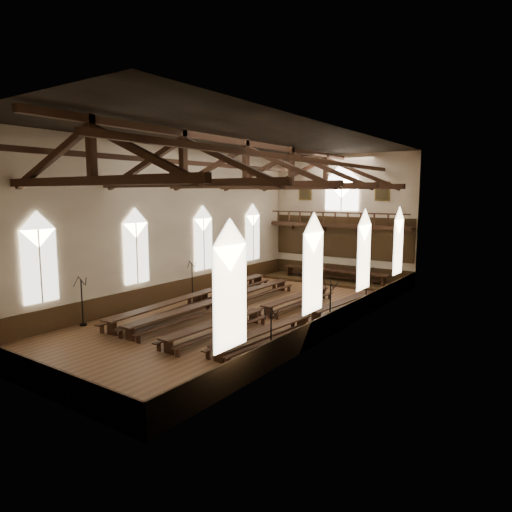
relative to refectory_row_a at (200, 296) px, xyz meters
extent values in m
plane|color=brown|center=(3.49, 0.13, -0.59)|extent=(26.00, 26.00, 0.00)
plane|color=beige|center=(3.49, 13.13, 4.41)|extent=(12.00, 0.00, 12.00)
plane|color=beige|center=(3.49, -12.87, 4.41)|extent=(12.00, 0.00, 12.00)
plane|color=beige|center=(-2.51, 0.13, 4.41)|extent=(0.00, 26.00, 26.00)
plane|color=beige|center=(9.49, 0.13, 4.41)|extent=(0.00, 26.00, 26.00)
plane|color=black|center=(3.49, 0.13, 9.41)|extent=(26.00, 26.00, 0.00)
cube|color=#382210|center=(3.49, 13.09, 0.01)|extent=(11.90, 0.08, 1.20)
cube|color=#382210|center=(3.49, -12.83, 0.01)|extent=(11.90, 0.08, 1.20)
cube|color=#382210|center=(-2.47, 0.13, 0.01)|extent=(0.08, 25.90, 1.20)
cube|color=#382210|center=(9.45, 0.13, 0.01)|extent=(0.08, 25.90, 1.20)
cube|color=white|center=(-2.41, -8.87, 2.81)|extent=(0.05, 1.80, 3.60)
cube|color=white|center=(-2.41, -8.87, 4.61)|extent=(0.05, 1.80, 1.80)
cylinder|color=beige|center=(-2.37, -8.87, 2.81)|extent=(0.08, 0.08, 3.60)
cube|color=white|center=(-2.41, -2.87, 2.81)|extent=(0.05, 1.80, 3.60)
cube|color=white|center=(-2.41, -2.87, 4.61)|extent=(0.05, 1.80, 1.80)
cylinder|color=beige|center=(-2.37, -2.87, 2.81)|extent=(0.08, 0.08, 3.60)
cube|color=white|center=(-2.41, 3.13, 2.81)|extent=(0.05, 1.80, 3.60)
cube|color=white|center=(-2.41, 3.13, 4.61)|extent=(0.05, 1.80, 1.80)
cylinder|color=beige|center=(-2.37, 3.13, 2.81)|extent=(0.08, 0.08, 3.60)
cube|color=white|center=(-2.41, 9.13, 2.81)|extent=(0.05, 1.80, 3.60)
cube|color=white|center=(-2.41, 9.13, 4.61)|extent=(0.05, 1.80, 1.80)
cylinder|color=beige|center=(-2.37, 9.13, 2.81)|extent=(0.08, 0.08, 3.60)
cube|color=white|center=(9.39, -8.87, 2.81)|extent=(0.05, 1.80, 3.60)
cube|color=white|center=(9.39, -8.87, 4.61)|extent=(0.05, 1.80, 1.80)
cylinder|color=beige|center=(9.35, -8.87, 2.81)|extent=(0.08, 0.08, 3.60)
cube|color=white|center=(9.39, -2.87, 2.81)|extent=(0.05, 1.80, 3.60)
cube|color=white|center=(9.39, -2.87, 4.61)|extent=(0.05, 1.80, 1.80)
cylinder|color=beige|center=(9.35, -2.87, 2.81)|extent=(0.08, 0.08, 3.60)
cube|color=white|center=(9.39, 3.13, 2.81)|extent=(0.05, 1.80, 3.60)
cube|color=white|center=(9.39, 3.13, 4.61)|extent=(0.05, 1.80, 1.80)
cylinder|color=beige|center=(9.35, 3.13, 2.81)|extent=(0.08, 0.08, 3.60)
cube|color=white|center=(9.39, 9.13, 2.81)|extent=(0.05, 1.80, 3.60)
cube|color=white|center=(9.39, 9.13, 4.61)|extent=(0.05, 1.80, 1.80)
cylinder|color=beige|center=(9.35, 9.13, 2.81)|extent=(0.08, 0.08, 3.60)
cube|color=white|center=(3.49, 13.03, 6.21)|extent=(2.80, 0.05, 2.40)
cube|color=white|center=(3.49, 13.03, 7.41)|extent=(2.80, 0.05, 2.80)
cylinder|color=beige|center=(3.49, 12.99, 6.21)|extent=(0.10, 0.10, 2.40)
cube|color=#331810|center=(3.49, 12.48, 3.81)|extent=(11.80, 1.20, 0.20)
cube|color=#382210|center=(3.49, 13.07, 2.86)|extent=(11.80, 0.10, 3.30)
cube|color=#331810|center=(3.49, 11.94, 4.86)|extent=(11.60, 0.12, 0.10)
cube|color=#331810|center=(3.49, 11.94, 3.96)|extent=(11.60, 0.12, 0.10)
cube|color=#331810|center=(-1.01, 12.88, 3.56)|extent=(0.35, 0.40, 0.50)
cube|color=#331810|center=(1.99, 12.88, 3.56)|extent=(0.35, 0.40, 0.50)
cube|color=#331810|center=(4.99, 12.88, 3.56)|extent=(0.35, 0.40, 0.50)
cube|color=#331810|center=(7.99, 12.88, 3.56)|extent=(0.35, 0.40, 0.50)
cube|color=brown|center=(0.19, 13.04, 6.51)|extent=(1.15, 0.06, 1.45)
cube|color=black|center=(0.19, 13.00, 6.51)|extent=(0.95, 0.04, 1.25)
cube|color=brown|center=(6.79, 13.04, 6.51)|extent=(1.15, 0.06, 1.45)
cube|color=black|center=(6.79, 13.00, 6.51)|extent=(0.95, 0.04, 1.25)
cube|color=#331810|center=(3.49, -9.87, 6.81)|extent=(11.70, 0.35, 0.35)
cube|color=#331810|center=(3.49, -9.87, 8.11)|extent=(0.30, 0.30, 2.40)
cube|color=#331810|center=(0.61, -9.87, 7.71)|extent=(5.44, 0.26, 2.40)
cube|color=#331810|center=(6.37, -9.87, 7.71)|extent=(5.44, 0.26, 2.40)
cube|color=#331810|center=(3.49, -4.87, 6.81)|extent=(11.70, 0.35, 0.35)
cube|color=#331810|center=(3.49, -4.87, 8.11)|extent=(0.30, 0.30, 2.40)
cube|color=#331810|center=(0.61, -4.87, 7.71)|extent=(5.44, 0.26, 2.40)
cube|color=#331810|center=(6.37, -4.87, 7.71)|extent=(5.44, 0.26, 2.40)
cube|color=#331810|center=(3.49, 0.13, 6.81)|extent=(11.70, 0.35, 0.35)
cube|color=#331810|center=(3.49, 0.13, 8.11)|extent=(0.30, 0.30, 2.40)
cube|color=#331810|center=(0.61, 0.13, 7.71)|extent=(5.44, 0.26, 2.40)
cube|color=#331810|center=(6.37, 0.13, 7.71)|extent=(5.44, 0.26, 2.40)
cube|color=#331810|center=(3.49, 5.13, 6.81)|extent=(11.70, 0.35, 0.35)
cube|color=#331810|center=(3.49, 5.13, 8.11)|extent=(0.30, 0.30, 2.40)
cube|color=#331810|center=(0.61, 5.13, 7.71)|extent=(5.44, 0.26, 2.40)
cube|color=#331810|center=(6.37, 5.13, 7.71)|extent=(5.44, 0.26, 2.40)
cube|color=#331810|center=(3.49, 10.13, 6.81)|extent=(11.70, 0.35, 0.35)
cube|color=#331810|center=(3.49, 10.13, 8.11)|extent=(0.30, 0.30, 2.40)
cube|color=#331810|center=(0.61, 10.13, 7.71)|extent=(5.44, 0.26, 2.40)
cube|color=#331810|center=(6.37, 10.13, 7.71)|extent=(5.44, 0.26, 2.40)
cube|color=#331810|center=(0.13, 0.13, 8.11)|extent=(0.25, 25.70, 0.25)
cube|color=#331810|center=(6.85, 0.13, 8.11)|extent=(0.25, 25.70, 0.25)
cube|color=#331810|center=(3.49, 0.13, 9.11)|extent=(0.30, 25.70, 0.30)
cube|color=#331810|center=(0.00, -3.70, 0.18)|extent=(1.33, 7.57, 0.09)
cube|color=#331810|center=(0.00, -7.09, -0.23)|extent=(0.64, 0.13, 0.72)
cube|color=#331810|center=(0.00, -0.31, -0.23)|extent=(0.64, 0.13, 0.72)
cube|color=#331810|center=(0.00, -3.70, -0.32)|extent=(0.59, 6.66, 0.09)
cube|color=#331810|center=(-0.67, -3.75, -0.14)|extent=(0.87, 7.53, 0.06)
cube|color=#331810|center=(-0.67, -7.19, -0.38)|extent=(0.25, 0.09, 0.42)
cube|color=#331810|center=(-0.67, -0.31, -0.38)|extent=(0.25, 0.09, 0.42)
cube|color=#331810|center=(0.67, -3.65, -0.14)|extent=(0.87, 7.53, 0.06)
cube|color=#331810|center=(0.67, -7.09, -0.38)|extent=(0.25, 0.09, 0.42)
cube|color=#331810|center=(0.67, -0.21, -0.38)|extent=(0.25, 0.09, 0.42)
cube|color=#331810|center=(0.00, 3.70, 0.18)|extent=(1.33, 7.57, 0.09)
cube|color=#331810|center=(0.00, 0.31, -0.23)|extent=(0.64, 0.13, 0.72)
cube|color=#331810|center=(0.00, 7.09, -0.23)|extent=(0.64, 0.13, 0.72)
cube|color=#331810|center=(0.00, 3.70, -0.32)|extent=(0.59, 6.66, 0.09)
cube|color=#331810|center=(-0.67, 3.65, -0.14)|extent=(0.87, 7.53, 0.06)
cube|color=#331810|center=(-0.67, 0.21, -0.38)|extent=(0.25, 0.09, 0.42)
cube|color=#331810|center=(-0.67, 7.09, -0.38)|extent=(0.25, 0.09, 0.42)
cube|color=#331810|center=(0.67, 3.75, -0.14)|extent=(0.87, 7.53, 0.06)
cube|color=#331810|center=(0.67, 0.31, -0.38)|extent=(0.25, 0.09, 0.42)
cube|color=#331810|center=(0.67, 7.19, -0.38)|extent=(0.25, 0.09, 0.42)
cube|color=#331810|center=(1.93, -3.98, 0.13)|extent=(0.77, 7.06, 0.08)
cube|color=#331810|center=(1.93, -7.15, -0.25)|extent=(0.60, 0.09, 0.68)
cube|color=#331810|center=(1.93, -0.80, -0.25)|extent=(0.60, 0.09, 0.68)
cube|color=#331810|center=(1.93, -3.98, -0.34)|extent=(0.14, 6.25, 0.08)
cube|color=#331810|center=(1.30, -3.99, -0.17)|extent=(0.35, 7.06, 0.06)
cube|color=#331810|center=(1.30, -7.21, -0.39)|extent=(0.23, 0.07, 0.39)
cube|color=#331810|center=(1.30, -0.76, -0.39)|extent=(0.23, 0.07, 0.39)
cube|color=#331810|center=(2.55, -3.97, -0.17)|extent=(0.35, 7.06, 0.06)
cube|color=#331810|center=(2.55, -7.20, -0.39)|extent=(0.23, 0.07, 0.39)
cube|color=#331810|center=(2.55, -0.75, -0.39)|extent=(0.23, 0.07, 0.39)
cube|color=#331810|center=(1.93, 3.42, 0.13)|extent=(0.77, 7.06, 0.08)
cube|color=#331810|center=(1.93, 0.25, -0.25)|extent=(0.60, 0.09, 0.68)
cube|color=#331810|center=(1.93, 6.60, -0.25)|extent=(0.60, 0.09, 0.68)
cube|color=#331810|center=(1.93, 3.42, -0.34)|extent=(0.14, 6.25, 0.08)
cube|color=#331810|center=(1.30, 3.41, -0.17)|extent=(0.35, 7.06, 0.06)
cube|color=#331810|center=(1.30, 0.19, -0.39)|extent=(0.23, 0.07, 0.39)
cube|color=#331810|center=(1.30, 6.64, -0.39)|extent=(0.23, 0.07, 0.39)
cube|color=#331810|center=(2.55, 3.43, -0.17)|extent=(0.35, 7.06, 0.06)
cube|color=#331810|center=(2.55, 0.20, -0.39)|extent=(0.23, 0.07, 0.39)
cube|color=#331810|center=(2.55, 6.65, -0.39)|extent=(0.23, 0.07, 0.39)
cube|color=#331810|center=(5.08, -4.36, 0.09)|extent=(0.96, 6.73, 0.08)
cube|color=#331810|center=(5.08, -7.38, -0.27)|extent=(0.57, 0.10, 0.64)
cube|color=#331810|center=(5.08, -1.34, -0.27)|extent=(0.57, 0.10, 0.64)
cube|color=#331810|center=(5.08, -4.36, -0.35)|extent=(0.33, 5.94, 0.08)
cube|color=#331810|center=(4.49, -4.33, -0.19)|extent=(0.56, 6.71, 0.06)
cube|color=#331810|center=(4.49, -7.40, -0.40)|extent=(0.22, 0.08, 0.37)
cube|color=#331810|center=(4.49, -1.27, -0.40)|extent=(0.22, 0.08, 0.37)
cube|color=#331810|center=(5.68, -4.38, -0.19)|extent=(0.56, 6.71, 0.06)
cube|color=#331810|center=(5.68, -7.45, -0.40)|extent=(0.22, 0.08, 0.37)
cube|color=#331810|center=(5.68, -1.32, -0.40)|extent=(0.22, 0.08, 0.37)
cube|color=#331810|center=(5.08, 3.04, 0.09)|extent=(0.96, 6.73, 0.08)
cube|color=#331810|center=(5.08, 0.02, -0.27)|extent=(0.57, 0.10, 0.64)
cube|color=#331810|center=(5.08, 6.06, -0.27)|extent=(0.57, 0.10, 0.64)
cube|color=#331810|center=(5.08, 3.04, -0.35)|extent=(0.33, 5.94, 0.08)
cube|color=#331810|center=(4.49, 3.07, -0.19)|extent=(0.56, 6.71, 0.06)
cube|color=#331810|center=(4.49, 0.00, -0.40)|extent=(0.22, 0.08, 0.37)
cube|color=#331810|center=(4.49, 6.13, -0.40)|extent=(0.22, 0.08, 0.37)
cube|color=#331810|center=(5.68, 3.02, -0.19)|extent=(0.56, 6.71, 0.06)
cube|color=#331810|center=(5.68, -0.05, -0.40)|extent=(0.22, 0.08, 0.37)
cube|color=#331810|center=(5.68, 6.08, -0.40)|extent=(0.22, 0.08, 0.37)
cube|color=#331810|center=(7.83, -3.88, 0.09)|extent=(1.25, 6.77, 0.08)
cube|color=#331810|center=(7.83, -6.92, -0.27)|extent=(0.58, 0.13, 0.64)
cube|color=#331810|center=(7.83, -0.85, -0.27)|extent=(0.58, 0.13, 0.64)
cube|color=#331810|center=(7.83, -3.88, -0.35)|extent=(0.59, 5.95, 0.08)
cube|color=#331810|center=(7.23, -3.83, -0.18)|extent=(0.85, 6.74, 0.06)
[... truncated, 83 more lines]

